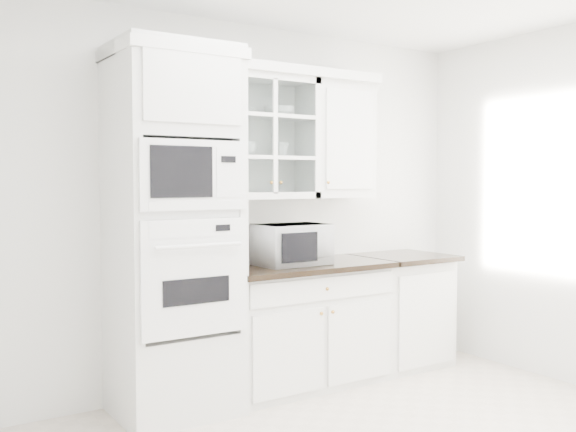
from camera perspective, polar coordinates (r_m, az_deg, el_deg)
room_shell at (r=3.78m, az=6.46°, el=6.89°), size 4.00×3.50×2.70m
oven_column at (r=4.24m, az=-10.12°, el=-1.39°), size 0.76×0.68×2.40m
base_cabinet_run at (r=4.87m, az=1.20°, el=-9.53°), size 1.32×0.67×0.92m
extra_base_cabinet at (r=5.49m, az=9.95°, el=-8.14°), size 0.72×0.67×0.92m
upper_cabinet_glass at (r=4.75m, az=-2.23°, el=6.99°), size 0.80×0.33×0.90m
upper_cabinet_solid at (r=5.12m, az=4.31°, el=6.69°), size 0.55×0.33×0.90m
crown_molding at (r=4.73m, az=-3.20°, el=12.92°), size 2.14×0.38×0.07m
countertop_microwave at (r=4.69m, az=0.23°, el=-2.52°), size 0.52×0.43×0.30m
bowl_a at (r=4.67m, az=-4.33°, el=9.30°), size 0.21×0.21×0.05m
bowl_b at (r=4.81m, az=-0.82°, el=9.27°), size 0.26×0.26×0.07m
cup_a at (r=4.67m, az=-3.64°, el=5.96°), size 0.17×0.17×0.10m
cup_b at (r=4.82m, az=-0.63°, el=5.89°), size 0.12×0.12×0.11m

